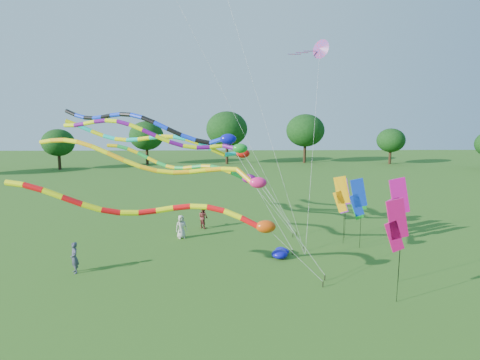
{
  "coord_description": "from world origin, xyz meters",
  "views": [
    {
      "loc": [
        -1.91,
        -18.71,
        8.49
      ],
      "look_at": [
        -1.38,
        4.16,
        4.8
      ],
      "focal_mm": 30.0,
      "sensor_mm": 36.0,
      "label": 1
    }
  ],
  "objects_px": {
    "tube_kite_orange": "(171,165)",
    "person_b": "(74,258)",
    "person_c": "(203,217)",
    "person_a": "(181,227)",
    "blue_nylon_heap": "(281,253)",
    "tube_kite_red": "(173,212)"
  },
  "relations": [
    {
      "from": "blue_nylon_heap",
      "to": "person_b",
      "type": "distance_m",
      "value": 11.79
    },
    {
      "from": "tube_kite_orange",
      "to": "tube_kite_red",
      "type": "bearing_deg",
      "value": -66.18
    },
    {
      "from": "tube_kite_orange",
      "to": "person_b",
      "type": "bearing_deg",
      "value": -158.47
    },
    {
      "from": "person_b",
      "to": "person_c",
      "type": "relative_size",
      "value": 1.04
    },
    {
      "from": "tube_kite_orange",
      "to": "person_b",
      "type": "relative_size",
      "value": 9.12
    },
    {
      "from": "person_b",
      "to": "person_c",
      "type": "xyz_separation_m",
      "value": [
        6.41,
        8.68,
        -0.03
      ]
    },
    {
      "from": "blue_nylon_heap",
      "to": "person_b",
      "type": "relative_size",
      "value": 0.98
    },
    {
      "from": "tube_kite_red",
      "to": "tube_kite_orange",
      "type": "distance_m",
      "value": 3.27
    },
    {
      "from": "tube_kite_red",
      "to": "person_c",
      "type": "distance_m",
      "value": 11.05
    },
    {
      "from": "tube_kite_red",
      "to": "person_a",
      "type": "xyz_separation_m",
      "value": [
        -0.66,
        8.06,
        -3.04
      ]
    },
    {
      "from": "person_a",
      "to": "person_c",
      "type": "xyz_separation_m",
      "value": [
        1.37,
        2.54,
        0.01
      ]
    },
    {
      "from": "person_a",
      "to": "person_b",
      "type": "xyz_separation_m",
      "value": [
        -5.04,
        -6.14,
        0.03
      ]
    },
    {
      "from": "person_a",
      "to": "blue_nylon_heap",
      "type": "bearing_deg",
      "value": -56.17
    },
    {
      "from": "person_b",
      "to": "person_a",
      "type": "bearing_deg",
      "value": 105.05
    },
    {
      "from": "blue_nylon_heap",
      "to": "tube_kite_orange",
      "type": "bearing_deg",
      "value": -165.13
    },
    {
      "from": "tube_kite_orange",
      "to": "person_b",
      "type": "distance_m",
      "value": 7.26
    },
    {
      "from": "tube_kite_orange",
      "to": "person_c",
      "type": "distance_m",
      "value": 9.5
    },
    {
      "from": "tube_kite_orange",
      "to": "person_b",
      "type": "height_order",
      "value": "tube_kite_orange"
    },
    {
      "from": "person_a",
      "to": "tube_kite_red",
      "type": "bearing_deg",
      "value": -111.1
    },
    {
      "from": "tube_kite_red",
      "to": "tube_kite_orange",
      "type": "bearing_deg",
      "value": 100.98
    },
    {
      "from": "tube_kite_red",
      "to": "person_a",
      "type": "distance_m",
      "value": 8.64
    },
    {
      "from": "tube_kite_orange",
      "to": "blue_nylon_heap",
      "type": "xyz_separation_m",
      "value": [
        6.27,
        1.66,
        -5.58
      ]
    }
  ]
}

